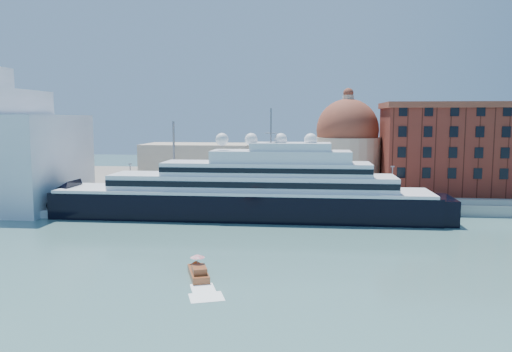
# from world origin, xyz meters

# --- Properties ---
(ground) EXTENTS (400.00, 400.00, 0.00)m
(ground) POSITION_xyz_m (0.00, 0.00, 0.00)
(ground) COLOR #3C6868
(ground) RESTS_ON ground
(quay) EXTENTS (180.00, 10.00, 2.50)m
(quay) POSITION_xyz_m (0.00, 34.00, 1.25)
(quay) COLOR gray
(quay) RESTS_ON ground
(land) EXTENTS (260.00, 72.00, 2.00)m
(land) POSITION_xyz_m (0.00, 75.00, 1.00)
(land) COLOR slate
(land) RESTS_ON ground
(quay_fence) EXTENTS (180.00, 0.10, 1.20)m
(quay_fence) POSITION_xyz_m (0.00, 29.50, 3.10)
(quay_fence) COLOR slate
(quay_fence) RESTS_ON quay
(superyacht) EXTENTS (91.16, 12.64, 27.25)m
(superyacht) POSITION_xyz_m (-5.07, 23.00, 4.70)
(superyacht) COLOR black
(superyacht) RESTS_ON ground
(service_barge) EXTENTS (14.36, 8.87, 3.07)m
(service_barge) POSITION_xyz_m (-41.21, 21.21, 0.88)
(service_barge) COLOR white
(service_barge) RESTS_ON ground
(water_taxi) EXTENTS (4.36, 7.05, 3.18)m
(water_taxi) POSITION_xyz_m (-2.86, -17.59, 0.76)
(water_taxi) COLOR brown
(water_taxi) RESTS_ON ground
(warehouse) EXTENTS (43.00, 19.00, 23.25)m
(warehouse) POSITION_xyz_m (52.00, 52.00, 13.79)
(warehouse) COLOR maroon
(warehouse) RESTS_ON land
(church) EXTENTS (66.00, 18.00, 25.50)m
(church) POSITION_xyz_m (6.39, 57.72, 10.91)
(church) COLOR beige
(church) RESTS_ON land
(lamp_posts) EXTENTS (120.80, 2.40, 18.00)m
(lamp_posts) POSITION_xyz_m (-12.67, 32.27, 9.84)
(lamp_posts) COLOR slate
(lamp_posts) RESTS_ON quay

